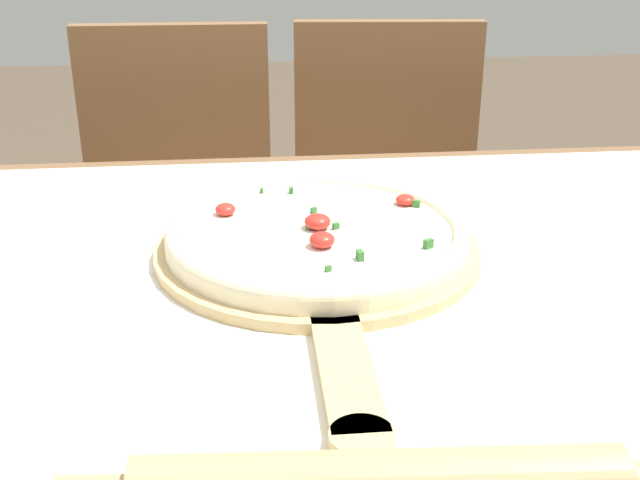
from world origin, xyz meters
name	(u,v)px	position (x,y,z in m)	size (l,w,h in m)	color
dining_table	(325,373)	(0.00, 0.00, 0.63)	(1.45, 0.93, 0.73)	brown
towel_cloth	(326,291)	(0.00, 0.00, 0.73)	(1.37, 0.85, 0.00)	white
pizza_peel	(319,257)	(0.00, 0.07, 0.74)	(0.36, 0.55, 0.01)	tan
pizza	(317,233)	(0.00, 0.09, 0.76)	(0.33, 0.33, 0.04)	beige
chair_left	(178,219)	(-0.22, 0.79, 0.50)	(0.41, 0.41, 0.87)	brown
chair_right	(387,212)	(0.21, 0.79, 0.50)	(0.43, 0.43, 0.87)	brown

